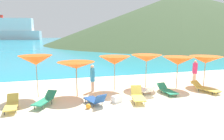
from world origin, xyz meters
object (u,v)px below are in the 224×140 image
object	(u,v)px
beachgoer_1	(195,70)
beach_ball	(88,106)
umbrella_4	(178,61)
beachgoer_0	(93,77)
lounge_chair_2	(45,99)
lounge_chair_3	(167,90)
lounge_chair_4	(95,99)
lounge_chair_5	(138,96)
cooler_box	(117,99)
umbrella_0	(36,60)
umbrella_2	(115,60)
umbrella_5	(206,60)
lounge_chair_1	(205,88)
umbrella_3	(146,58)
lounge_chair_0	(144,89)
cruise_ship	(10,30)
lounge_chair_6	(12,104)
umbrella_1	(76,65)

from	to	relation	value
beachgoer_1	beach_ball	distance (m)	9.36
umbrella_4	beachgoer_0	size ratio (longest dim) A/B	1.25
umbrella_4	lounge_chair_2	bearing A→B (deg)	-172.86
lounge_chair_3	lounge_chair_4	distance (m)	4.56
lounge_chair_5	beachgoer_0	xyz separation A→B (m)	(-1.97, 2.53, 0.57)
beachgoer_0	cooler_box	bearing A→B (deg)	-73.05
beachgoer_1	umbrella_0	bearing A→B (deg)	69.32
umbrella_0	umbrella_2	world-z (taller)	umbrella_0
lounge_chair_3	umbrella_5	bearing A→B (deg)	14.01
lounge_chair_3	beach_ball	xyz separation A→B (m)	(-4.92, -1.13, -0.11)
lounge_chair_4	umbrella_5	bearing A→B (deg)	170.07
umbrella_0	lounge_chair_1	size ratio (longest dim) A/B	1.29
umbrella_3	lounge_chair_5	bearing A→B (deg)	-123.31
lounge_chair_0	cooler_box	xyz separation A→B (m)	(-2.03, -0.97, -0.10)
lounge_chair_0	lounge_chair_4	bearing A→B (deg)	5.38
umbrella_3	lounge_chair_1	bearing A→B (deg)	-31.76
umbrella_3	umbrella_4	xyz separation A→B (m)	(1.89, -0.75, -0.15)
lounge_chair_1	cruise_ship	world-z (taller)	cruise_ship
lounge_chair_3	umbrella_3	bearing A→B (deg)	107.20
umbrella_3	beach_ball	distance (m)	5.49
lounge_chair_4	beachgoer_0	bearing A→B (deg)	-118.74
umbrella_0	lounge_chair_4	size ratio (longest dim) A/B	1.61
lounge_chair_6	cooler_box	world-z (taller)	lounge_chair_6
umbrella_3	beachgoer_0	size ratio (longest dim) A/B	1.31
umbrella_3	umbrella_5	distance (m)	4.19
umbrella_3	lounge_chair_2	xyz separation A→B (m)	(-6.34, -1.78, -1.69)
lounge_chair_1	cooler_box	world-z (taller)	lounge_chair_1
umbrella_0	beachgoer_1	size ratio (longest dim) A/B	1.47
umbrella_1	umbrella_2	xyz separation A→B (m)	(2.42, 0.57, 0.13)
umbrella_4	umbrella_3	bearing A→B (deg)	158.42
umbrella_0	umbrella_1	size ratio (longest dim) A/B	1.08
lounge_chair_3	cooler_box	world-z (taller)	lounge_chair_3
umbrella_1	lounge_chair_2	distance (m)	2.49
umbrella_3	cooler_box	size ratio (longest dim) A/B	4.44
umbrella_1	lounge_chair_3	size ratio (longest dim) A/B	1.39
lounge_chair_0	beachgoer_1	bearing A→B (deg)	-172.21
umbrella_5	beach_ball	world-z (taller)	umbrella_5
lounge_chair_5	beach_ball	world-z (taller)	lounge_chair_5
umbrella_4	lounge_chair_6	distance (m)	9.91
lounge_chair_3	beachgoer_1	distance (m)	4.44
umbrella_3	cooler_box	bearing A→B (deg)	-139.97
beach_ball	umbrella_0	bearing A→B (deg)	134.90
lounge_chair_3	cruise_ship	xyz separation A→B (m)	(-52.87, 205.55, 9.14)
umbrella_2	umbrella_4	size ratio (longest dim) A/B	1.05
beach_ball	cooler_box	world-z (taller)	cooler_box
umbrella_0	lounge_chair_2	distance (m)	2.38
umbrella_4	lounge_chair_2	size ratio (longest dim) A/B	1.28
umbrella_3	beachgoer_0	bearing A→B (deg)	179.95
umbrella_3	umbrella_5	world-z (taller)	umbrella_3
umbrella_2	beachgoer_0	xyz separation A→B (m)	(-1.38, 0.16, -1.03)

